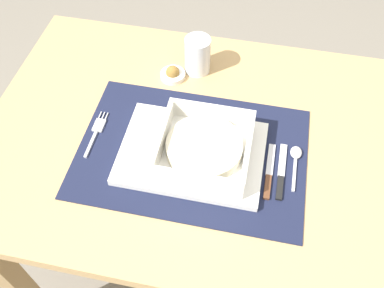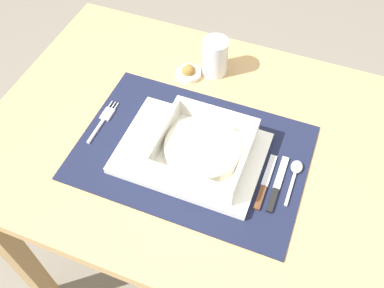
{
  "view_description": "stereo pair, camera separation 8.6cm",
  "coord_description": "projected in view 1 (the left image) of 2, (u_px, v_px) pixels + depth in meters",
  "views": [
    {
      "loc": [
        0.09,
        -0.55,
        1.48
      ],
      "look_at": [
        -0.02,
        -0.05,
        0.79
      ],
      "focal_mm": 39.53,
      "sensor_mm": 36.0,
      "label": 1
    },
    {
      "loc": [
        0.17,
        -0.53,
        1.48
      ],
      "look_at": [
        -0.02,
        -0.05,
        0.79
      ],
      "focal_mm": 39.53,
      "sensor_mm": 36.0,
      "label": 2
    }
  ],
  "objects": [
    {
      "name": "ground_plane",
      "position": [
        199.0,
        265.0,
        1.52
      ],
      "size": [
        6.0,
        6.0,
        0.0
      ],
      "primitive_type": "plane",
      "color": "gray"
    },
    {
      "name": "fork",
      "position": [
        97.0,
        130.0,
        0.92
      ],
      "size": [
        0.02,
        0.13,
        0.0
      ],
      "rotation": [
        0.0,
        0.0,
        -0.06
      ],
      "color": "silver",
      "rests_on": "placemat"
    },
    {
      "name": "condiment_saucer",
      "position": [
        173.0,
        74.0,
        1.02
      ],
      "size": [
        0.06,
        0.06,
        0.03
      ],
      "color": "white",
      "rests_on": "dining_table"
    },
    {
      "name": "bread_knife",
      "position": [
        269.0,
        174.0,
        0.85
      ],
      "size": [
        0.01,
        0.13,
        0.01
      ],
      "rotation": [
        0.0,
        0.0,
        -0.0
      ],
      "color": "#59331E",
      "rests_on": "placemat"
    },
    {
      "name": "porridge_bowl",
      "position": [
        204.0,
        148.0,
        0.85
      ],
      "size": [
        0.18,
        0.18,
        0.05
      ],
      "color": "white",
      "rests_on": "serving_plate"
    },
    {
      "name": "dining_table",
      "position": [
        202.0,
        167.0,
        1.01
      ],
      "size": [
        0.97,
        0.67,
        0.76
      ],
      "color": "tan",
      "rests_on": "ground"
    },
    {
      "name": "spoon",
      "position": [
        296.0,
        157.0,
        0.87
      ],
      "size": [
        0.02,
        0.11,
        0.01
      ],
      "rotation": [
        0.0,
        0.0,
        -0.05
      ],
      "color": "silver",
      "rests_on": "placemat"
    },
    {
      "name": "butter_knife",
      "position": [
        281.0,
        175.0,
        0.85
      ],
      "size": [
        0.01,
        0.14,
        0.01
      ],
      "rotation": [
        0.0,
        0.0,
        0.06
      ],
      "color": "black",
      "rests_on": "placemat"
    },
    {
      "name": "serving_plate",
      "position": [
        192.0,
        153.0,
        0.88
      ],
      "size": [
        0.3,
        0.21,
        0.02
      ],
      "primitive_type": "cube",
      "color": "white",
      "rests_on": "placemat"
    },
    {
      "name": "placemat",
      "position": [
        192.0,
        152.0,
        0.89
      ],
      "size": [
        0.48,
        0.33,
        0.0
      ],
      "primitive_type": "cube",
      "color": "#191E38",
      "rests_on": "dining_table"
    },
    {
      "name": "drinking_glass",
      "position": [
        198.0,
        57.0,
        1.01
      ],
      "size": [
        0.06,
        0.06,
        0.09
      ],
      "color": "white",
      "rests_on": "dining_table"
    }
  ]
}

